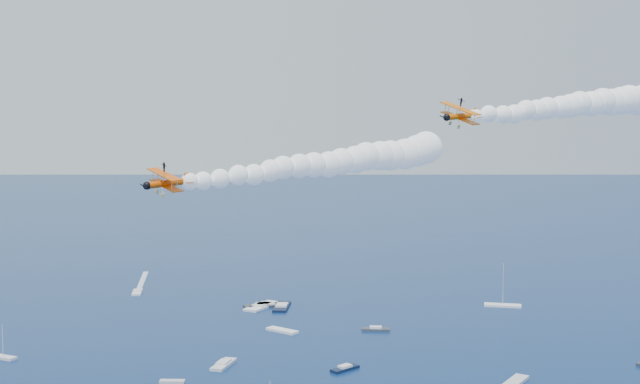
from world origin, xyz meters
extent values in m
cube|color=white|center=(-34.62, 198.74, 0.35)|extent=(3.64, 10.01, 0.70)
cube|color=white|center=(6.52, 168.23, 0.35)|extent=(13.55, 15.07, 0.70)
cube|color=#2F333F|center=(7.75, 169.03, 0.35)|extent=(14.74, 6.34, 0.70)
cube|color=black|center=(12.84, 166.14, 0.35)|extent=(8.20, 14.78, 0.70)
cube|color=silver|center=(-23.32, 94.93, 0.35)|extent=(6.08, 3.12, 0.70)
cube|color=silver|center=(-65.68, 123.14, 0.35)|extent=(7.47, 6.40, 0.70)
cube|color=black|center=(18.17, 96.81, 0.35)|extent=(8.03, 6.34, 0.70)
cube|color=silver|center=(54.85, 79.71, 0.35)|extent=(9.20, 9.28, 0.70)
cube|color=white|center=(8.46, 135.87, 0.35)|extent=(9.00, 9.62, 0.70)
cube|color=silver|center=(-10.65, 106.07, 0.35)|extent=(7.41, 10.45, 0.70)
cube|color=#323943|center=(35.43, 131.75, 0.35)|extent=(8.67, 4.82, 0.70)
cube|color=white|center=(84.96, 153.90, 0.35)|extent=(12.50, 8.27, 0.70)
cube|color=white|center=(-33.44, 222.64, 0.03)|extent=(3.86, 38.05, 0.04)
camera|label=1|loc=(-24.23, -86.81, 58.98)|focal=44.31mm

